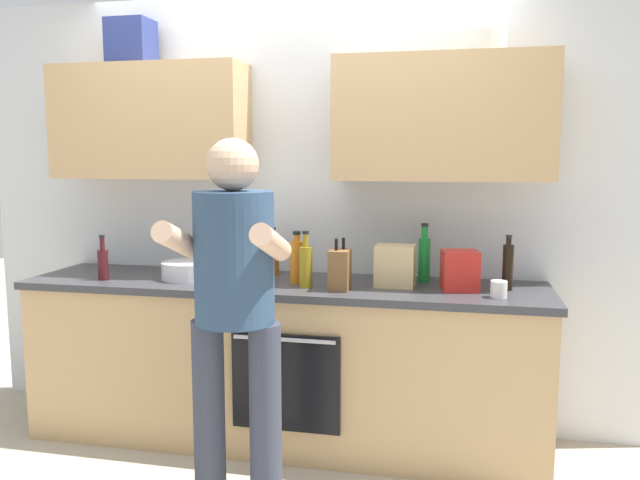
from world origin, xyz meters
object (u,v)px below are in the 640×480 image
object	(u,v)px
bottle_oil	(306,265)
knife_block	(340,270)
bottle_syrup	(274,254)
bottle_soda	(424,257)
grocery_bag_bread	(395,266)
bottle_wine	(103,263)
cup_coffee	(499,289)
person_standing	(235,298)
bottle_soy	(508,266)
mixing_bowl	(189,270)
grocery_bag_crisps	(460,271)
bottle_juice	(297,261)

from	to	relation	value
bottle_oil	knife_block	world-z (taller)	bottle_oil
bottle_syrup	knife_block	distance (m)	0.55
bottle_soda	grocery_bag_bread	size ratio (longest dim) A/B	1.46
bottle_wine	cup_coffee	bearing A→B (deg)	0.06
person_standing	bottle_soy	world-z (taller)	person_standing
bottle_oil	knife_block	xyz separation A→B (m)	(0.18, -0.02, -0.01)
person_standing	knife_block	world-z (taller)	person_standing
cup_coffee	mixing_bowl	xyz separation A→B (m)	(-1.66, 0.13, 0.01)
bottle_oil	knife_block	size ratio (longest dim) A/B	1.12
bottle_oil	grocery_bag_crisps	xyz separation A→B (m)	(0.78, 0.10, -0.02)
grocery_bag_bread	grocery_bag_crisps	bearing A→B (deg)	-4.83
bottle_soy	grocery_bag_crisps	size ratio (longest dim) A/B	1.38
bottle_soda	mixing_bowl	size ratio (longest dim) A/B	1.07
person_standing	grocery_bag_bread	world-z (taller)	person_standing
mixing_bowl	knife_block	bearing A→B (deg)	-7.13
grocery_bag_crisps	grocery_bag_bread	bearing A→B (deg)	175.17
cup_coffee	mixing_bowl	size ratio (longest dim) A/B	0.27
bottle_soy	person_standing	bearing A→B (deg)	-145.57
bottle_oil	cup_coffee	distance (m)	0.97
bottle_syrup	grocery_bag_bread	bearing A→B (deg)	-14.36
grocery_bag_crisps	bottle_soy	bearing A→B (deg)	13.98
cup_coffee	mixing_bowl	world-z (taller)	mixing_bowl
bottle_soy	mixing_bowl	world-z (taller)	bottle_soy
bottle_syrup	cup_coffee	distance (m)	1.28
bottle_soda	grocery_bag_crisps	world-z (taller)	bottle_soda
bottle_oil	bottle_syrup	size ratio (longest dim) A/B	1.07
knife_block	bottle_soy	bearing A→B (deg)	11.60
cup_coffee	grocery_bag_crisps	bearing A→B (deg)	144.71
bottle_oil	knife_block	distance (m)	0.18
bottle_soy	bottle_juice	bearing A→B (deg)	-177.39
bottle_syrup	bottle_soda	size ratio (longest dim) A/B	0.87
grocery_bag_bread	bottle_soda	bearing A→B (deg)	48.86
person_standing	bottle_oil	world-z (taller)	person_standing
bottle_juice	bottle_soy	xyz separation A→B (m)	(1.10, 0.05, 0.00)
bottle_juice	bottle_wine	bearing A→B (deg)	-172.37
bottle_oil	bottle_syrup	world-z (taller)	bottle_oil
bottle_wine	cup_coffee	world-z (taller)	bottle_wine
knife_block	mixing_bowl	bearing A→B (deg)	172.87
mixing_bowl	bottle_wine	bearing A→B (deg)	-163.75
bottle_soda	grocery_bag_bread	bearing A→B (deg)	-131.14
bottle_juice	mixing_bowl	world-z (taller)	bottle_juice
cup_coffee	grocery_bag_bread	distance (m)	0.55
bottle_juice	bottle_syrup	xyz separation A→B (m)	(-0.19, 0.20, -0.00)
bottle_oil	bottle_juice	bearing A→B (deg)	125.38
cup_coffee	bottle_oil	bearing A→B (deg)	177.92
bottle_oil	grocery_bag_bread	distance (m)	0.47
bottle_juice	person_standing	bearing A→B (deg)	-96.05
bottle_wine	grocery_bag_crisps	size ratio (longest dim) A/B	1.22
bottle_wine	knife_block	distance (m)	1.33
bottle_syrup	knife_block	world-z (taller)	bottle_syrup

